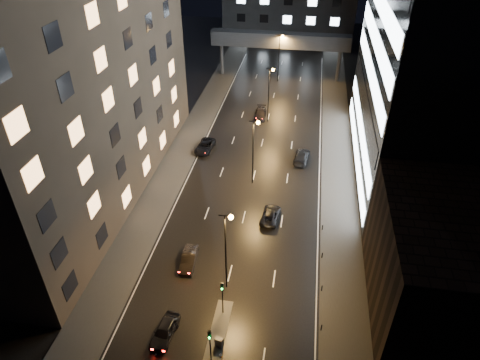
# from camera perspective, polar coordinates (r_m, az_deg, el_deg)

# --- Properties ---
(ground) EXTENTS (160.00, 160.00, 0.00)m
(ground) POSITION_cam_1_polar(r_m,az_deg,el_deg) (72.89, 2.98, 5.00)
(ground) COLOR black
(ground) RESTS_ON ground
(sidewalk_left) EXTENTS (5.00, 110.00, 0.15)m
(sidewalk_left) POSITION_cam_1_polar(r_m,az_deg,el_deg) (70.89, -7.61, 3.86)
(sidewalk_left) COLOR #383533
(sidewalk_left) RESTS_ON ground
(sidewalk_right) EXTENTS (5.00, 110.00, 0.15)m
(sidewalk_right) POSITION_cam_1_polar(r_m,az_deg,el_deg) (68.51, 12.90, 2.04)
(sidewalk_right) COLOR #383533
(sidewalk_right) RESTS_ON ground
(building_left) EXTENTS (15.00, 48.00, 40.00)m
(building_left) POSITION_cam_1_polar(r_m,az_deg,el_deg) (57.56, -22.35, 16.02)
(building_left) COLOR #2D2319
(building_left) RESTS_ON ground
(building_right_low) EXTENTS (10.00, 18.00, 12.00)m
(building_right_low) POSITION_cam_1_polar(r_m,az_deg,el_deg) (45.91, 24.06, -10.06)
(building_right_low) COLOR black
(building_right_low) RESTS_ON ground
(building_right_glass) EXTENTS (20.00, 36.00, 45.00)m
(building_right_glass) POSITION_cam_1_polar(r_m,az_deg,el_deg) (63.25, 27.63, 18.68)
(building_right_glass) COLOR black
(building_right_glass) RESTS_ON ground
(skybridge) EXTENTS (30.00, 3.00, 10.00)m
(skybridge) POSITION_cam_1_polar(r_m,az_deg,el_deg) (97.25, 5.39, 18.01)
(skybridge) COLOR #333335
(skybridge) RESTS_ON ground
(median_island) EXTENTS (1.60, 8.00, 0.15)m
(median_island) POSITION_cam_1_polar(r_m,az_deg,el_deg) (44.30, -2.95, -19.77)
(median_island) COLOR #383533
(median_island) RESTS_ON ground
(traffic_signal_near) EXTENTS (0.28, 0.34, 4.40)m
(traffic_signal_near) POSITION_cam_1_polar(r_m,az_deg,el_deg) (43.41, -2.37, -14.82)
(traffic_signal_near) COLOR black
(traffic_signal_near) RESTS_ON median_island
(traffic_signal_far) EXTENTS (0.28, 0.34, 4.40)m
(traffic_signal_far) POSITION_cam_1_polar(r_m,az_deg,el_deg) (40.16, -4.03, -20.70)
(traffic_signal_far) COLOR black
(traffic_signal_far) RESTS_ON median_island
(bollard_row) EXTENTS (0.12, 25.12, 0.90)m
(bollard_row) POSITION_cam_1_polar(r_m,az_deg,el_deg) (46.40, 10.82, -16.36)
(bollard_row) COLOR black
(bollard_row) RESTS_ON ground
(streetlight_near) EXTENTS (1.45, 0.50, 10.15)m
(streetlight_near) POSITION_cam_1_polar(r_m,az_deg,el_deg) (43.34, -1.74, -8.38)
(streetlight_near) COLOR black
(streetlight_near) RESTS_ON ground
(streetlight_mid_a) EXTENTS (1.45, 0.50, 10.15)m
(streetlight_mid_a) POSITION_cam_1_polar(r_m,az_deg,el_deg) (59.30, 1.91, 4.77)
(streetlight_mid_a) COLOR black
(streetlight_mid_a) RESTS_ON ground
(streetlight_mid_b) EXTENTS (1.45, 0.50, 10.15)m
(streetlight_mid_b) POSITION_cam_1_polar(r_m,az_deg,el_deg) (77.17, 3.99, 12.10)
(streetlight_mid_b) COLOR black
(streetlight_mid_b) RESTS_ON ground
(streetlight_far) EXTENTS (1.45, 0.50, 10.15)m
(streetlight_far) POSITION_cam_1_polar(r_m,az_deg,el_deg) (95.89, 5.32, 16.62)
(streetlight_far) COLOR black
(streetlight_far) RESTS_ON ground
(car_away_a) EXTENTS (2.28, 4.59, 1.50)m
(car_away_a) POSITION_cam_1_polar(r_m,az_deg,el_deg) (44.19, -10.00, -19.19)
(car_away_a) COLOR black
(car_away_a) RESTS_ON ground
(car_away_b) EXTENTS (1.81, 4.52, 1.46)m
(car_away_b) POSITION_cam_1_polar(r_m,az_deg,el_deg) (50.16, -6.83, -10.44)
(car_away_b) COLOR black
(car_away_b) RESTS_ON ground
(car_away_c) EXTENTS (2.87, 5.46, 1.47)m
(car_away_c) POSITION_cam_1_polar(r_m,az_deg,el_deg) (70.49, -4.70, 4.50)
(car_away_c) COLOR black
(car_away_c) RESTS_ON ground
(car_away_d) EXTENTS (2.30, 5.12, 1.46)m
(car_away_d) POSITION_cam_1_polar(r_m,az_deg,el_deg) (81.10, 2.76, 8.84)
(car_away_d) COLOR black
(car_away_d) RESTS_ON ground
(car_toward_a) EXTENTS (2.61, 4.88, 1.30)m
(car_toward_a) POSITION_cam_1_polar(r_m,az_deg,el_deg) (56.00, 4.09, -4.65)
(car_toward_a) COLOR black
(car_toward_a) RESTS_ON ground
(car_toward_b) EXTENTS (2.73, 5.52, 1.54)m
(car_toward_b) POSITION_cam_1_polar(r_m,az_deg,el_deg) (68.21, 8.23, 3.15)
(car_toward_b) COLOR black
(car_toward_b) RESTS_ON ground
(utility_cabinet) EXTENTS (0.86, 0.66, 1.10)m
(utility_cabinet) POSITION_cam_1_polar(r_m,az_deg,el_deg) (42.99, -2.81, -20.78)
(utility_cabinet) COLOR #48484A
(utility_cabinet) RESTS_ON median_island
(cone_a) EXTENTS (0.34, 0.34, 0.46)m
(cone_a) POSITION_cam_1_polar(r_m,az_deg,el_deg) (42.79, -2.59, -22.31)
(cone_a) COLOR orange
(cone_a) RESTS_ON ground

